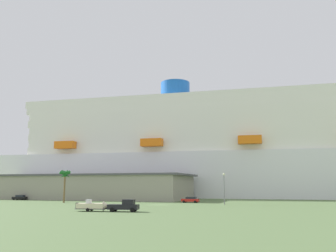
{
  "coord_description": "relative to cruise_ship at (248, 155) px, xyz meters",
  "views": [
    {
      "loc": [
        26.26,
        -85.38,
        4.9
      ],
      "look_at": [
        -4.5,
        24.61,
        23.58
      ],
      "focal_mm": 38.31,
      "sensor_mm": 36.0,
      "label": 1
    }
  ],
  "objects": [
    {
      "name": "parked_car_black_coupe",
      "position": [
        -69.34,
        -44.3,
        -15.43
      ],
      "size": [
        4.6,
        2.49,
        1.58
      ],
      "color": "black",
      "rests_on": "ground_plane"
    },
    {
      "name": "street_lamp",
      "position": [
        -3.47,
        -52.59,
        -11.22
      ],
      "size": [
        0.56,
        0.56,
        7.71
      ],
      "color": "slate",
      "rests_on": "ground_plane"
    },
    {
      "name": "terminal_building",
      "position": [
        -52.83,
        -31.07,
        -12.13
      ],
      "size": [
        72.66,
        28.28,
        8.23
      ],
      "color": "gray",
      "rests_on": "ground_plane"
    },
    {
      "name": "ground_plane",
      "position": [
        -18.85,
        -28.06,
        -16.26
      ],
      "size": [
        600.0,
        600.0,
        0.0
      ],
      "primitive_type": "plane",
      "color": "#567042"
    },
    {
      "name": "parked_car_red_hatchback",
      "position": [
        -13.38,
        -46.38,
        -15.43
      ],
      "size": [
        4.87,
        2.3,
        1.58
      ],
      "color": "red",
      "rests_on": "ground_plane"
    },
    {
      "name": "small_boat_on_trailer",
      "position": [
        -23.9,
        -81.92,
        -15.3
      ],
      "size": [
        7.2,
        2.52,
        2.15
      ],
      "color": "#595960",
      "rests_on": "ground_plane"
    },
    {
      "name": "pickup_truck",
      "position": [
        -18.19,
        -81.27,
        -15.22
      ],
      "size": [
        5.79,
        2.78,
        2.2
      ],
      "color": "black",
      "rests_on": "ground_plane"
    },
    {
      "name": "cruise_ship",
      "position": [
        0.0,
        0.0,
        0.0
      ],
      "size": [
        241.83,
        42.57,
        57.31
      ],
      "color": "white",
      "rests_on": "ground_plane"
    },
    {
      "name": "palm_tree",
      "position": [
        -46.6,
        -55.52,
        -9.14
      ],
      "size": [
        3.28,
        3.31,
        8.76
      ],
      "color": "brown",
      "rests_on": "ground_plane"
    }
  ]
}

